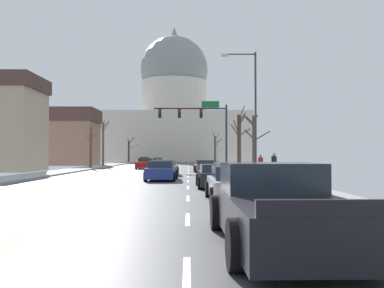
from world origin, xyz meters
TOP-DOWN VIEW (x-y plane):
  - ground at (0.00, -0.00)m, footprint 20.00×180.00m
  - signal_gantry at (4.85, 14.42)m, footprint 7.91×0.41m
  - street_lamp_right at (7.89, -1.33)m, footprint 2.49×0.24m
  - capitol_building at (0.00, 70.10)m, footprint 35.61×21.04m
  - sedan_near_00 at (5.06, 9.91)m, footprint 2.12×4.36m
  - sedan_near_01 at (1.60, 3.84)m, footprint 2.18×4.54m
  - sedan_near_02 at (1.72, -2.48)m, footprint 2.10×4.37m
  - sedan_near_03 at (5.01, -8.31)m, footprint 2.16×4.27m
  - sedan_near_04 at (5.24, -14.73)m, footprint 2.06×4.70m
  - pickup_truck_near_05 at (5.25, -22.02)m, footprint 2.42×5.72m
  - sedan_oncoming_00 at (-1.59, 19.05)m, footprint 2.07×4.40m
  - sedan_oncoming_01 at (-1.93, 31.52)m, footprint 2.15×4.38m
  - sedan_oncoming_02 at (-1.93, 43.12)m, footprint 2.01×4.25m
  - sedan_oncoming_03 at (-5.30, 52.19)m, footprint 2.08×4.60m
  - flank_building_01 at (-17.71, 34.22)m, footprint 14.10×7.51m
  - bare_tree_00 at (8.47, 46.55)m, footprint 1.83×2.57m
  - bare_tree_01 at (-8.22, 51.30)m, footprint 2.12×1.68m
  - bare_tree_02 at (8.33, 9.10)m, footprint 1.90×2.39m
  - bare_tree_03 at (-7.87, 25.15)m, footprint 1.51×2.12m
  - bare_tree_04 at (8.85, 3.69)m, footprint 2.20×1.67m
  - bare_tree_05 at (-8.06, 18.95)m, footprint 1.16×2.27m
  - pedestrian_00 at (8.92, -3.97)m, footprint 0.35×0.34m
  - pedestrian_01 at (8.41, -2.05)m, footprint 0.35×0.34m
  - bicycle_parked at (7.76, -4.32)m, footprint 0.12×1.77m

SIDE VIEW (x-z plane):
  - ground at x=0.00m, z-range -0.08..0.12m
  - bicycle_parked at x=7.76m, z-range 0.06..0.91m
  - sedan_oncoming_01 at x=-1.93m, z-range -0.03..1.07m
  - sedan_oncoming_02 at x=-1.93m, z-range -0.02..1.08m
  - sedan_near_00 at x=5.06m, z-range -0.03..1.12m
  - sedan_oncoming_03 at x=-5.30m, z-range -0.02..1.13m
  - sedan_near_03 at x=5.01m, z-range -0.03..1.18m
  - sedan_oncoming_00 at x=-1.59m, z-range -0.05..1.21m
  - sedan_near_01 at x=1.60m, z-range -0.04..1.23m
  - sedan_near_04 at x=5.24m, z-range -0.05..1.26m
  - sedan_near_02 at x=1.72m, z-range -0.04..1.26m
  - pickup_truck_near_05 at x=5.25m, z-range -0.07..1.49m
  - pedestrian_01 at x=8.41m, z-range 0.22..1.81m
  - pedestrian_00 at x=8.92m, z-range 0.23..1.92m
  - bare_tree_01 at x=-8.22m, z-range -0.10..4.96m
  - bare_tree_05 at x=-8.06m, z-range -0.09..5.41m
  - bare_tree_04 at x=8.85m, z-range 0.35..5.15m
  - bare_tree_00 at x=8.47m, z-range -0.06..5.60m
  - bare_tree_02 at x=8.33m, z-range -0.13..6.12m
  - bare_tree_03 at x=-7.87m, z-range 0.18..6.37m
  - flank_building_01 at x=-17.71m, z-range 0.06..8.78m
  - street_lamp_right at x=7.89m, z-range 0.91..9.65m
  - signal_gantry at x=4.85m, z-range 1.77..9.09m
  - capitol_building at x=0.00m, z-range -4.55..28.23m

